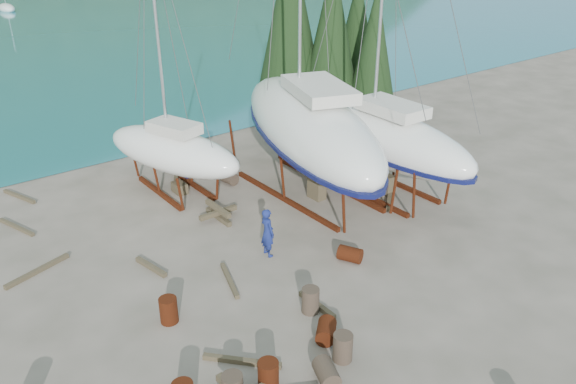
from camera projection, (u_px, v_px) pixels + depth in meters
ground at (289, 287)px, 19.63m from camera, size 600.00×600.00×0.00m
cypress_near_right at (332, 33)px, 32.60m from camera, size 3.60×3.60×10.00m
cypress_mid_right at (374, 50)px, 32.39m from camera, size 3.06×3.06×8.50m
cypress_back_left at (290, 15)px, 32.82m from camera, size 4.14×4.14×11.50m
cypress_far_right at (356, 35)px, 35.23m from camera, size 3.24×3.24×9.00m
moored_boat_mid at (7, 8)px, 81.97m from camera, size 2.00×5.00×6.05m
large_sailboat_near at (309, 125)px, 25.05m from camera, size 8.12×13.92×21.07m
large_sailboat_far at (381, 136)px, 25.72m from camera, size 3.40×10.62×16.66m
small_sailboat_shore at (173, 150)px, 25.94m from camera, size 4.75×8.13×12.40m
worker at (267, 232)px, 21.17m from camera, size 0.51×0.74×1.95m
drum_1 at (326, 373)px, 15.49m from camera, size 0.86×1.03×0.58m
drum_4 at (180, 162)px, 29.20m from camera, size 0.95×0.70×0.58m
drum_5 at (343, 347)px, 16.21m from camera, size 0.58×0.58×0.88m
drum_6 at (350, 254)px, 21.06m from camera, size 0.91×1.05×0.58m
drum_11 at (229, 178)px, 27.41m from camera, size 0.69×0.95×0.58m
drum_12 at (326, 331)px, 17.09m from camera, size 1.04×1.02×0.58m
drum_13 at (268, 375)px, 15.21m from camera, size 0.58×0.58×0.88m
drum_14 at (169, 310)px, 17.77m from camera, size 0.58×0.58×0.88m
drum_17 at (310, 300)px, 18.23m from camera, size 0.58×0.58×0.88m
timber_0 at (16, 227)px, 23.40m from camera, size 0.86×2.26×0.14m
timber_1 at (389, 200)px, 25.66m from camera, size 1.66×1.43×0.19m
timber_4 at (151, 267)px, 20.65m from camera, size 0.49×1.70×0.17m
timber_5 at (242, 361)px, 16.20m from camera, size 1.68×1.84×0.16m
timber_6 at (176, 180)px, 27.63m from camera, size 1.04×1.66×0.19m
timber_7 at (317, 305)px, 18.59m from camera, size 0.18×1.72×0.17m
timber_9 at (19, 196)px, 26.02m from camera, size 0.90×2.18×0.15m
timber_11 at (230, 280)px, 19.90m from camera, size 0.83×2.11×0.15m
timber_17 at (38, 271)px, 20.43m from camera, size 2.50×0.97×0.16m
timber_pile_aft at (218, 213)px, 24.07m from camera, size 1.80×1.80×0.60m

